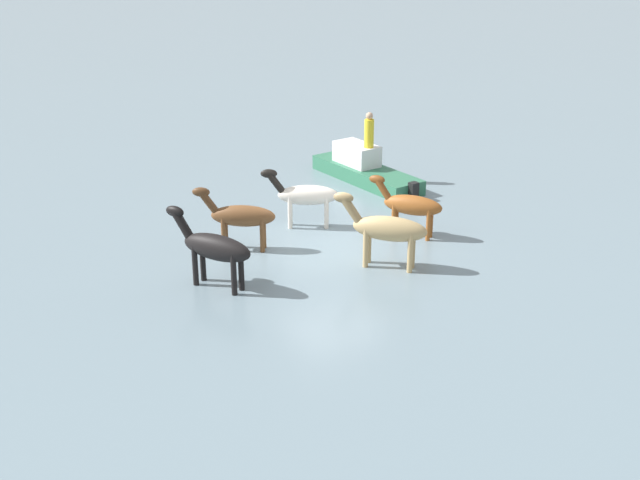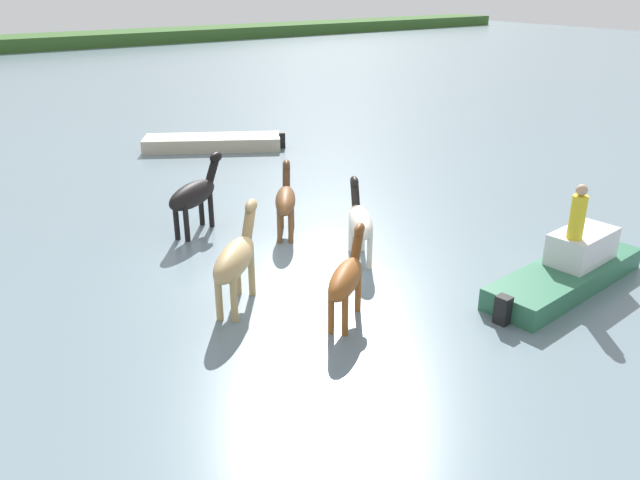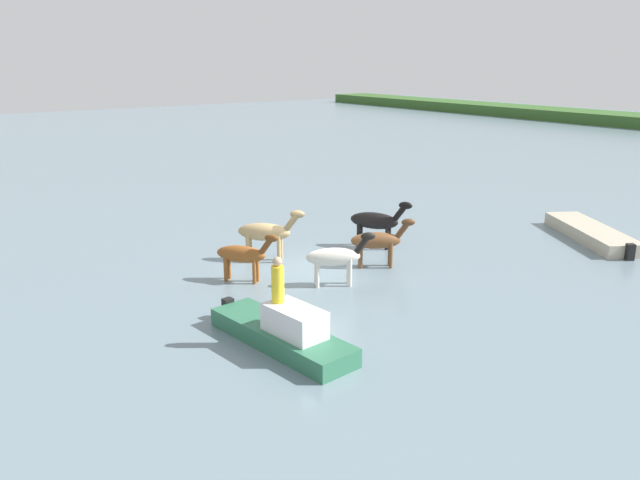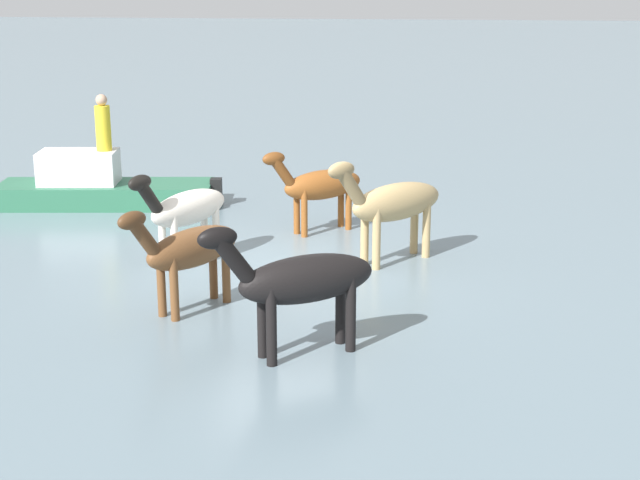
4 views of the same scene
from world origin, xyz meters
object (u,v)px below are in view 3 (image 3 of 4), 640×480
(horse_pinto_flank, at_px, (336,257))
(horse_dun_straggler, at_px, (378,241))
(horse_chestnut_trailing, at_px, (243,254))
(horse_lead, at_px, (266,232))
(boat_launch_far, at_px, (283,335))
(person_helmsman_aft, at_px, (278,281))
(boat_skiff_near, at_px, (591,235))
(horse_dark_mare, at_px, (376,221))

(horse_pinto_flank, bearing_deg, horse_dun_straggler, 44.47)
(horse_chestnut_trailing, bearing_deg, horse_lead, 91.42)
(boat_launch_far, height_order, person_helmsman_aft, person_helmsman_aft)
(horse_dun_straggler, relative_size, boat_skiff_near, 0.38)
(boat_launch_far, bearing_deg, horse_dark_mare, 118.26)
(horse_pinto_flank, bearing_deg, horse_dark_mare, 62.27)
(horse_dun_straggler, bearing_deg, horse_lead, 167.53)
(horse_pinto_flank, distance_m, horse_dark_mare, 4.58)
(horse_pinto_flank, height_order, horse_lead, horse_lead)
(horse_chestnut_trailing, relative_size, horse_dun_straggler, 0.93)
(horse_dark_mare, height_order, person_helmsman_aft, person_helmsman_aft)
(horse_chestnut_trailing, xyz_separation_m, horse_dun_straggler, (1.46, 4.52, 0.03))
(horse_dark_mare, xyz_separation_m, boat_skiff_near, (4.31, 7.73, -0.87))
(boat_skiff_near, bearing_deg, horse_pinto_flank, 111.19)
(horse_chestnut_trailing, relative_size, person_helmsman_aft, 1.60)
(horse_pinto_flank, height_order, horse_chestnut_trailing, horse_pinto_flank)
(horse_lead, bearing_deg, horse_pinto_flank, -36.62)
(boat_launch_far, bearing_deg, boat_skiff_near, 87.37)
(horse_lead, xyz_separation_m, horse_dark_mare, (1.07, 4.27, -0.01))
(horse_lead, distance_m, boat_launch_far, 7.21)
(horse_chestnut_trailing, xyz_separation_m, boat_skiff_near, (3.92, 13.78, -0.74))
(horse_dun_straggler, bearing_deg, boat_launch_far, -116.75)
(horse_dark_mare, bearing_deg, boat_skiff_near, 29.67)
(horse_dark_mare, bearing_deg, horse_lead, -135.21)
(horse_dun_straggler, height_order, boat_launch_far, horse_dun_straggler)
(horse_pinto_flank, distance_m, boat_launch_far, 4.77)
(horse_lead, height_order, horse_chestnut_trailing, horse_lead)
(horse_chestnut_trailing, height_order, horse_dun_straggler, horse_dun_straggler)
(horse_dun_straggler, xyz_separation_m, boat_skiff_near, (2.46, 9.26, -0.78))
(horse_pinto_flank, xyz_separation_m, horse_chestnut_trailing, (-2.08, -2.20, -0.04))
(horse_chestnut_trailing, distance_m, boat_launch_far, 5.16)
(horse_lead, xyz_separation_m, horse_dun_straggler, (2.91, 2.74, -0.10))
(horse_pinto_flank, relative_size, horse_dun_straggler, 1.04)
(horse_chestnut_trailing, bearing_deg, horse_pinto_flank, 8.85)
(boat_skiff_near, height_order, person_helmsman_aft, person_helmsman_aft)
(boat_launch_far, bearing_deg, horse_pinto_flank, 120.00)
(horse_dark_mare, distance_m, boat_skiff_near, 8.89)
(horse_dark_mare, relative_size, boat_skiff_near, 0.43)
(horse_chestnut_trailing, height_order, person_helmsman_aft, person_helmsman_aft)
(horse_chestnut_trailing, height_order, horse_dark_mare, horse_dark_mare)
(horse_lead, relative_size, horse_chestnut_trailing, 1.08)
(horse_dark_mare, distance_m, person_helmsman_aft, 9.32)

